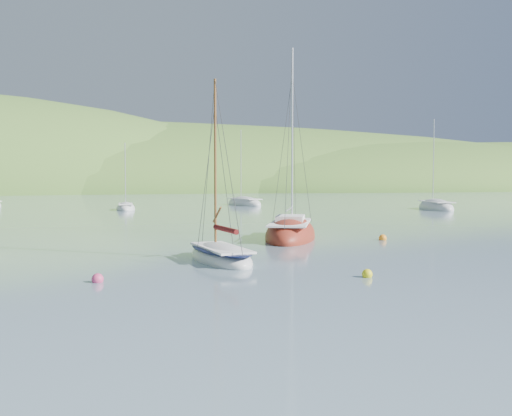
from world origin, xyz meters
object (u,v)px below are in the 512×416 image
object	(u,v)px
daysailer_white	(221,256)
sloop_red	(291,235)
distant_sloop_d	(436,208)
distant_sloop_a	(126,209)
distant_sloop_b	(244,204)

from	to	relation	value
daysailer_white	sloop_red	xyz separation A→B (m)	(6.47, 8.38, 0.03)
daysailer_white	distant_sloop_d	bearing A→B (deg)	38.64
sloop_red	distant_sloop_a	world-z (taller)	sloop_red
sloop_red	distant_sloop_b	distance (m)	44.70
distant_sloop_d	distant_sloop_a	bearing A→B (deg)	177.70
sloop_red	distant_sloop_a	size ratio (longest dim) A/B	1.50
distant_sloop_a	distant_sloop_b	distance (m)	18.38
daysailer_white	distant_sloop_a	size ratio (longest dim) A/B	1.03
sloop_red	distant_sloop_b	world-z (taller)	sloop_red
daysailer_white	distant_sloop_b	bearing A→B (deg)	67.35
daysailer_white	distant_sloop_a	world-z (taller)	daysailer_white
sloop_red	distant_sloop_b	bearing A→B (deg)	103.04
sloop_red	distant_sloop_d	world-z (taller)	sloop_red
daysailer_white	distant_sloop_a	xyz separation A→B (m)	(-1.68, 44.96, -0.05)
distant_sloop_a	daysailer_white	bearing A→B (deg)	-84.78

